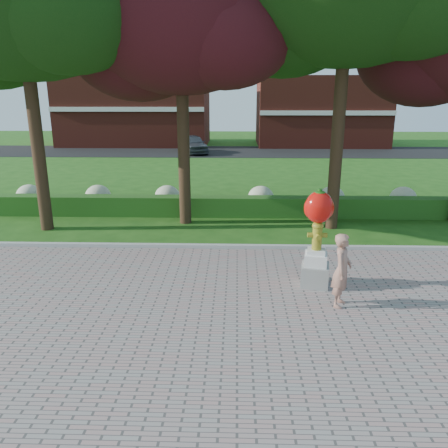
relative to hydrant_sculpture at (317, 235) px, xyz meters
The scene contains 12 objects.
ground 2.43m from the hydrant_sculpture, behind, with size 100.00×100.00×0.00m, color #1E4E13.
walkway 4.88m from the hydrant_sculpture, 115.12° to the right, with size 40.00×14.00×0.04m, color gray.
curb 3.64m from the hydrant_sculpture, 125.83° to the left, with size 40.00×0.18×0.15m, color #ADADA5.
lawn_hedge 7.11m from the hydrant_sculpture, 106.41° to the left, with size 24.00×0.70×0.80m, color #1F4C15.
hydrangea_row 7.93m from the hydrant_sculpture, 100.37° to the left, with size 20.10×1.10×0.99m.
street 27.86m from the hydrant_sculpture, 94.10° to the left, with size 50.00×8.00×0.02m, color black.
building_left 35.88m from the hydrant_sculpture, 109.56° to the left, with size 14.00×8.00×7.00m, color maroon.
building_right 34.34m from the hydrant_sculpture, 79.91° to the left, with size 12.00×8.00×6.40m, color maroon.
tree_mid_left 9.27m from the hydrant_sculpture, 125.03° to the left, with size 8.25×7.04×10.69m.
hydrant_sculpture is the anchor object (origin of this frame).
woman 1.27m from the hydrant_sculpture, 70.59° to the right, with size 0.64×0.42×1.74m, color #A7725F.
parked_car 27.14m from the hydrant_sculpture, 102.22° to the left, with size 1.81×4.51×1.54m, color #43454C.
Camera 1 is at (-0.04, -10.18, 4.75)m, focal length 35.00 mm.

